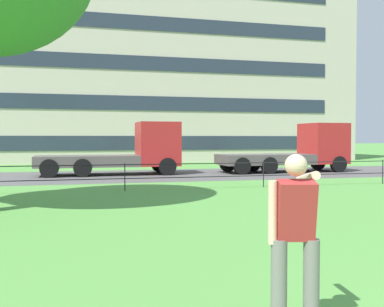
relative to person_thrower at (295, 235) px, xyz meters
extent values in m
cube|color=#565454|center=(2.33, 19.17, -0.94)|extent=(80.00, 7.88, 0.01)
cylinder|color=black|center=(-0.34, 12.36, -0.44)|extent=(0.04, 0.04, 1.00)
cylinder|color=black|center=(5.01, 12.36, -0.44)|extent=(0.04, 0.04, 1.00)
cylinder|color=black|center=(10.36, 12.36, -0.44)|extent=(0.04, 0.04, 1.00)
cylinder|color=black|center=(2.33, 12.36, -0.49)|extent=(37.45, 0.03, 0.03)
cylinder|color=black|center=(2.33, 12.36, 0.01)|extent=(37.45, 0.03, 0.03)
cylinder|color=slate|center=(-0.16, 0.02, -0.49)|extent=(0.16, 0.16, 0.91)
cylinder|color=slate|center=(0.15, -0.05, -0.49)|extent=(0.16, 0.16, 0.91)
cube|color=#B22D2D|center=(0.00, -0.01, 0.25)|extent=(0.42, 0.39, 0.61)
sphere|color=beige|center=(0.00, -0.01, 0.69)|extent=(0.22, 0.22, 0.22)
cylinder|color=beige|center=(0.26, 0.24, 0.54)|extent=(0.23, 0.63, 0.19)
cylinder|color=beige|center=(-0.22, 0.04, 0.23)|extent=(0.09, 0.09, 0.62)
cube|color=#B22323|center=(2.20, 19.92, 0.66)|extent=(2.12, 2.32, 2.30)
cube|color=#283342|center=(3.09, 19.93, 1.00)|extent=(0.14, 1.84, 0.87)
cube|color=#56514C|center=(-1.45, 19.89, -0.21)|extent=(5.22, 2.34, 0.56)
cylinder|color=black|center=(2.50, 20.98, -0.49)|extent=(0.90, 0.31, 0.90)
cylinder|color=black|center=(2.52, 18.86, -0.49)|extent=(0.90, 0.31, 0.90)
cylinder|color=black|center=(-1.72, 20.94, -0.49)|extent=(0.90, 0.31, 0.90)
cylinder|color=black|center=(-1.70, 18.83, -0.49)|extent=(0.90, 0.31, 0.90)
cylinder|color=black|center=(-3.28, 20.93, -0.49)|extent=(0.90, 0.31, 0.90)
cylinder|color=black|center=(-3.26, 18.82, -0.49)|extent=(0.90, 0.31, 0.90)
cube|color=#B22323|center=(11.81, 19.55, 0.66)|extent=(2.17, 2.36, 2.30)
cube|color=#283342|center=(12.71, 19.58, 1.00)|extent=(0.17, 1.84, 0.87)
cube|color=#56514C|center=(8.17, 19.45, -0.21)|extent=(5.27, 2.45, 0.56)
cylinder|color=black|center=(12.10, 20.62, -0.49)|extent=(0.91, 0.33, 0.90)
cylinder|color=black|center=(12.16, 18.51, -0.49)|extent=(0.91, 0.33, 0.90)
cylinder|color=black|center=(7.88, 20.50, -0.49)|extent=(0.91, 0.33, 0.90)
cylinder|color=black|center=(7.94, 18.38, -0.49)|extent=(0.91, 0.33, 0.90)
cylinder|color=black|center=(6.32, 20.45, -0.49)|extent=(0.91, 0.33, 0.90)
cylinder|color=black|center=(6.38, 18.34, -0.49)|extent=(0.91, 0.33, 0.90)
cube|color=beige|center=(2.50, 36.60, 6.69)|extent=(38.14, 11.55, 15.26)
cube|color=#283342|center=(2.50, 30.79, 0.58)|extent=(32.04, 0.06, 1.10)
cube|color=#283342|center=(2.50, 30.79, 3.63)|extent=(32.04, 0.06, 1.10)
cube|color=#283342|center=(2.50, 30.79, 6.69)|extent=(32.04, 0.06, 1.10)
cube|color=#283342|center=(2.50, 30.79, 9.74)|extent=(32.04, 0.06, 1.10)
camera|label=1|loc=(-2.09, -4.06, 0.95)|focal=42.81mm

